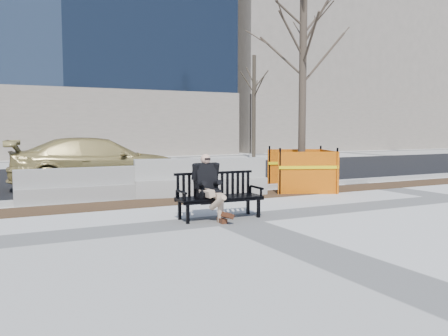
{
  "coord_description": "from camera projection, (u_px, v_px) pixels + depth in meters",
  "views": [
    {
      "loc": [
        -4.13,
        -7.91,
        1.72
      ],
      "look_at": [
        0.26,
        0.77,
        0.91
      ],
      "focal_mm": 38.35,
      "sensor_mm": 36.0,
      "label": 1
    }
  ],
  "objects": [
    {
      "name": "ground",
      "position": [
        230.0,
        219.0,
        9.04
      ],
      "size": [
        120.0,
        120.0,
        0.0
      ],
      "primitive_type": "plane",
      "color": "beige",
      "rests_on": "ground"
    },
    {
      "name": "mulch_strip",
      "position": [
        180.0,
        201.0,
        11.35
      ],
      "size": [
        40.0,
        1.2,
        0.02
      ],
      "primitive_type": "cube",
      "color": "#47301C",
      "rests_on": "ground"
    },
    {
      "name": "asphalt_street",
      "position": [
        115.0,
        177.0,
        16.87
      ],
      "size": [
        60.0,
        10.4,
        0.01
      ],
      "primitive_type": "cube",
      "color": "black",
      "rests_on": "ground"
    },
    {
      "name": "curb",
      "position": [
        166.0,
        193.0,
        12.19
      ],
      "size": [
        60.0,
        0.25,
        0.12
      ],
      "primitive_type": "cube",
      "color": "#9E9B93",
      "rests_on": "ground"
    },
    {
      "name": "building_right",
      "position": [
        317.0,
        2.0,
        41.01
      ],
      "size": [
        20.0,
        12.0,
        25.0
      ],
      "primitive_type": "cube",
      "color": "gray",
      "rests_on": "ground"
    },
    {
      "name": "bench",
      "position": [
        219.0,
        219.0,
        9.12
      ],
      "size": [
        1.69,
        0.66,
        0.89
      ],
      "primitive_type": null,
      "rotation": [
        0.0,
        0.0,
        -0.04
      ],
      "color": "black",
      "rests_on": "ground"
    },
    {
      "name": "seated_man",
      "position": [
        208.0,
        219.0,
        9.07
      ],
      "size": [
        0.55,
        0.89,
        1.22
      ],
      "primitive_type": null,
      "rotation": [
        0.0,
        0.0,
        -0.04
      ],
      "color": "black",
      "rests_on": "ground"
    },
    {
      "name": "tree_fence",
      "position": [
        301.0,
        191.0,
        13.21
      ],
      "size": [
        3.15,
        3.15,
        6.06
      ],
      "primitive_type": null,
      "rotation": [
        0.0,
        0.0,
        -0.38
      ],
      "color": "orange",
      "rests_on": "ground"
    },
    {
      "name": "sedan",
      "position": [
        100.0,
        187.0,
        13.95
      ],
      "size": [
        5.21,
        2.64,
        1.45
      ],
      "primitive_type": "imported",
      "rotation": [
        0.0,
        0.0,
        1.45
      ],
      "color": "#A48F4E",
      "rests_on": "ground"
    },
    {
      "name": "jersey_barrier_left",
      "position": [
        78.0,
        202.0,
        11.23
      ],
      "size": [
        2.81,
        0.65,
        0.8
      ],
      "primitive_type": null,
      "rotation": [
        0.0,
        0.0,
        -0.03
      ],
      "color": "gray",
      "rests_on": "ground"
    },
    {
      "name": "jersey_barrier_right",
      "position": [
        201.0,
        196.0,
        12.23
      ],
      "size": [
        3.42,
        1.35,
        0.96
      ],
      "primitive_type": null,
      "rotation": [
        0.0,
        0.0,
        -0.21
      ],
      "color": "#9B9991",
      "rests_on": "ground"
    },
    {
      "name": "far_tree_right",
      "position": [
        254.0,
        159.0,
        26.58
      ],
      "size": [
        2.92,
        2.92,
        6.16
      ],
      "primitive_type": null,
      "rotation": [
        0.0,
        0.0,
        0.34
      ],
      "color": "#3F3528",
      "rests_on": "ground"
    }
  ]
}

